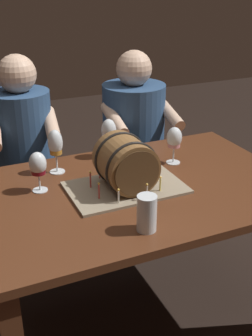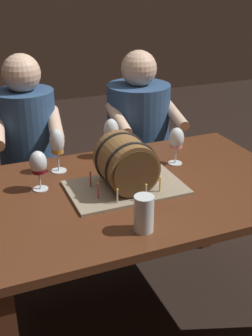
{
  "view_description": "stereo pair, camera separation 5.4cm",
  "coord_description": "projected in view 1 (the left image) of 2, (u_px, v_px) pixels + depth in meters",
  "views": [
    {
      "loc": [
        -0.72,
        -1.5,
        1.58
      ],
      "look_at": [
        -0.06,
        -0.0,
        0.82
      ],
      "focal_mm": 46.01,
      "sensor_mm": 36.0,
      "label": 1
    },
    {
      "loc": [
        -0.67,
        -1.52,
        1.58
      ],
      "look_at": [
        -0.06,
        -0.0,
        0.82
      ],
      "focal_mm": 46.01,
      "sensor_mm": 36.0,
      "label": 2
    }
  ],
  "objects": [
    {
      "name": "ground_plane",
      "position": [
        136.0,
        313.0,
        2.17
      ],
      "size": [
        8.0,
        8.0,
        0.0
      ],
      "primitive_type": "plane",
      "color": "black"
    },
    {
      "name": "dining_table",
      "position": [
        137.0,
        207.0,
        1.91
      ],
      "size": [
        1.4,
        0.9,
        0.72
      ],
      "color": "#562D19",
      "rests_on": "ground"
    },
    {
      "name": "wine_glass_rose",
      "position": [
        174.0,
        139.0,
        2.05
      ],
      "size": [
        0.07,
        0.07,
        0.18
      ],
      "color": "white",
      "rests_on": "dining_table"
    },
    {
      "name": "beer_pint",
      "position": [
        147.0,
        214.0,
        1.53
      ],
      "size": [
        0.07,
        0.07,
        0.14
      ],
      "color": "white",
      "rests_on": "dining_table"
    },
    {
      "name": "wine_glass_amber",
      "position": [
        55.0,
        145.0,
        1.95
      ],
      "size": [
        0.07,
        0.07,
        0.21
      ],
      "color": "white",
      "rests_on": "dining_table"
    },
    {
      "name": "wine_glass_empty",
      "position": [
        109.0,
        131.0,
        2.12
      ],
      "size": [
        0.08,
        0.08,
        0.2
      ],
      "color": "white",
      "rests_on": "dining_table"
    },
    {
      "name": "person_seated_right",
      "position": [
        134.0,
        149.0,
        2.69
      ],
      "size": [
        0.43,
        0.5,
        1.17
      ],
      "color": "#1B2D46",
      "rests_on": "ground"
    },
    {
      "name": "person_seated_left",
      "position": [
        27.0,
        170.0,
        2.44
      ],
      "size": [
        0.4,
        0.5,
        1.19
      ],
      "color": "#1B2D46",
      "rests_on": "ground"
    },
    {
      "name": "wine_glass_red",
      "position": [
        38.0,
        165.0,
        1.78
      ],
      "size": [
        0.07,
        0.07,
        0.18
      ],
      "color": "white",
      "rests_on": "dining_table"
    },
    {
      "name": "barrel_cake",
      "position": [
        126.0,
        167.0,
        1.8
      ],
      "size": [
        0.49,
        0.31,
        0.24
      ],
      "color": "gray",
      "rests_on": "dining_table"
    }
  ]
}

